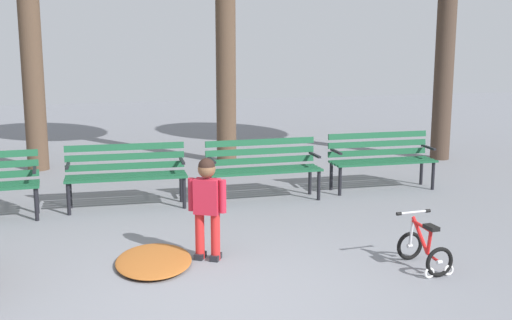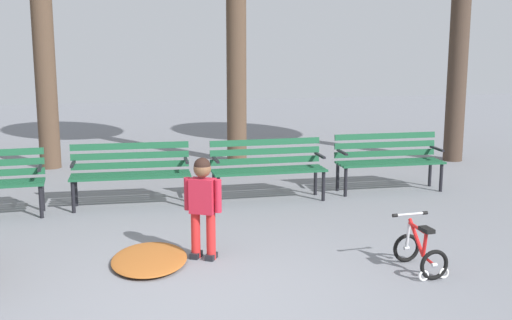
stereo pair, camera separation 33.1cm
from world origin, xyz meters
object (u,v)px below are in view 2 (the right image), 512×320
Objects in this scene: park_bench_left at (131,169)px; child_standing at (203,200)px; kids_bicycle at (420,251)px; park_bench_right at (268,164)px; park_bench_far_right at (388,157)px.

park_bench_left is 2.45m from child_standing.
child_standing is 1.86× the size of kids_bicycle.
park_bench_right and park_bench_far_right have the same top height.
park_bench_right is at bearing 60.91° from child_standing.
park_bench_left is 1.01× the size of park_bench_far_right.
park_bench_far_right reaches higher than kids_bicycle.
kids_bicycle is (-1.13, -3.26, -0.31)m from park_bench_far_right.
park_bench_right is 3.22m from kids_bicycle.
park_bench_far_right is at bearing 37.32° from child_standing.
child_standing reaches higher than park_bench_right.
park_bench_left reaches higher than kids_bicycle.
child_standing reaches higher than park_bench_left.
kids_bicycle is at bearing -50.33° from park_bench_left.
park_bench_right is 0.99× the size of park_bench_far_right.
child_standing is (-3.16, -2.41, 0.12)m from park_bench_far_right.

